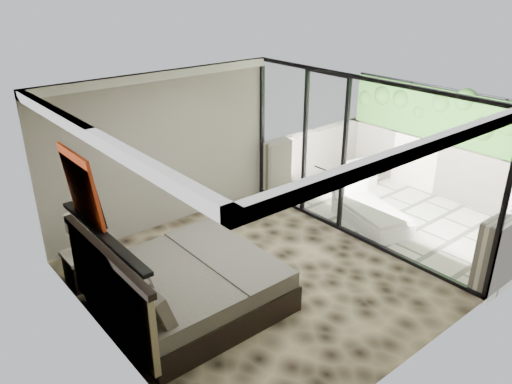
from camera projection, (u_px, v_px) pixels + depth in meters
floor at (254, 280)px, 7.58m from camera, size 5.00×5.00×0.00m
ceiling at (253, 98)px, 6.45m from camera, size 4.50×5.00×0.02m
back_wall at (164, 151)px, 8.77m from camera, size 4.50×0.02×2.80m
left_wall at (102, 248)px, 5.71m from camera, size 0.02×5.00×2.80m
glass_wall at (358, 161)px, 8.32m from camera, size 0.08×5.00×2.80m
terrace_slab at (401, 214)px, 9.79m from camera, size 3.00×5.00×0.12m
parapet_far at (444, 169)px, 10.33m from camera, size 0.30×5.00×1.10m
foliage_hedge at (452, 117)px, 9.88m from camera, size 0.36×4.60×1.10m
picture_ledge at (103, 235)px, 5.77m from camera, size 0.12×2.20×0.05m
bed at (184, 286)px, 6.79m from camera, size 2.29×2.21×1.27m
nightstand at (84, 268)px, 7.41m from camera, size 0.64×0.64×0.52m
table_lamp at (78, 229)px, 7.15m from camera, size 0.34×0.34×0.62m
abstract_canvas at (81, 186)px, 5.87m from camera, size 0.13×0.90×0.90m
framed_print at (92, 200)px, 5.88m from camera, size 0.11×0.50×0.60m
ottoman at (361, 173)px, 10.90m from camera, size 0.59×0.59×0.51m
lounger at (370, 214)px, 9.22m from camera, size 1.14×1.68×0.60m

